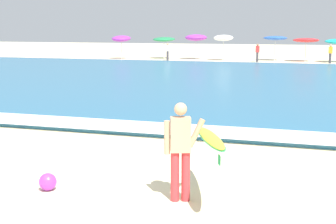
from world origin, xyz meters
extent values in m
plane|color=beige|center=(0.00, 0.00, 0.00)|extent=(160.00, 160.00, 0.00)
cube|color=teal|center=(0.00, 19.10, 0.07)|extent=(120.00, 28.00, 0.14)
cube|color=white|center=(0.00, 5.70, 0.15)|extent=(120.00, 1.57, 0.01)
cylinder|color=red|center=(2.21, 0.54, 0.44)|extent=(0.15, 0.15, 0.88)
cylinder|color=red|center=(2.39, 0.60, 0.44)|extent=(0.15, 0.15, 0.88)
cube|color=tan|center=(2.30, 0.57, 1.18)|extent=(0.39, 0.32, 0.60)
sphere|color=tan|center=(2.30, 0.57, 1.62)|extent=(0.22, 0.22, 0.22)
cylinder|color=tan|center=(2.08, 0.49, 1.13)|extent=(0.10, 0.10, 0.58)
cylinder|color=tan|center=(2.54, 0.68, 1.20)|extent=(0.33, 0.20, 0.51)
ellipsoid|color=yellow|center=(2.78, 0.74, 1.13)|extent=(1.15, 2.55, 0.30)
ellipsoid|color=green|center=(2.78, 0.74, 1.11)|extent=(1.21, 2.65, 0.26)
cube|color=green|center=(3.13, -0.24, 1.01)|extent=(0.07, 0.14, 0.14)
cylinder|color=beige|center=(-13.55, 35.91, 0.92)|extent=(0.05, 0.05, 1.84)
ellipsoid|color=purple|center=(-13.55, 35.91, 1.92)|extent=(1.80, 1.85, 0.72)
cylinder|color=beige|center=(-9.81, 37.52, 0.89)|extent=(0.05, 0.05, 1.78)
ellipsoid|color=#23844C|center=(-9.81, 37.52, 1.84)|extent=(2.13, 2.15, 0.53)
cylinder|color=beige|center=(-6.68, 37.62, 0.97)|extent=(0.05, 0.05, 1.93)
ellipsoid|color=purple|center=(-6.68, 37.62, 2.02)|extent=(2.07, 2.08, 0.63)
cylinder|color=beige|center=(-3.85, 36.40, 0.98)|extent=(0.05, 0.05, 1.96)
ellipsoid|color=white|center=(-3.85, 36.40, 2.04)|extent=(1.77, 1.79, 0.63)
cylinder|color=beige|center=(0.62, 37.70, 0.98)|extent=(0.05, 0.05, 1.96)
ellipsoid|color=blue|center=(0.62, 37.70, 2.02)|extent=(2.11, 2.12, 0.44)
cylinder|color=beige|center=(3.29, 37.26, 0.91)|extent=(0.05, 0.05, 1.81)
ellipsoid|color=red|center=(3.29, 37.26, 1.87)|extent=(2.24, 2.26, 0.47)
cylinder|color=#383842|center=(-0.68, 35.60, 0.42)|extent=(0.20, 0.20, 0.84)
cube|color=red|center=(-0.68, 35.60, 1.11)|extent=(0.32, 0.20, 0.54)
sphere|color=#9E7051|center=(-0.68, 35.60, 1.48)|extent=(0.20, 0.20, 0.20)
cylinder|color=#383842|center=(5.34, 35.69, 0.42)|extent=(0.20, 0.20, 0.84)
cube|color=orange|center=(5.34, 35.69, 1.11)|extent=(0.32, 0.20, 0.54)
sphere|color=tan|center=(5.34, 35.69, 1.48)|extent=(0.20, 0.20, 0.20)
cylinder|color=#383842|center=(-8.73, 35.23, 0.42)|extent=(0.20, 0.20, 0.84)
cube|color=white|center=(-8.73, 35.23, 1.11)|extent=(0.32, 0.20, 0.54)
sphere|color=tan|center=(-8.73, 35.23, 1.48)|extent=(0.20, 0.20, 0.20)
sphere|color=purple|center=(-0.19, 0.36, 0.16)|extent=(0.33, 0.33, 0.33)
camera|label=1|loc=(4.49, -7.21, 2.98)|focal=51.99mm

